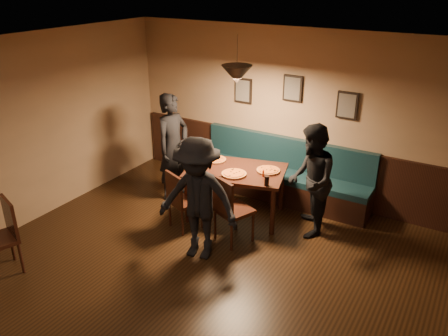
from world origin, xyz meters
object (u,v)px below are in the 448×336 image
(chair_near_right, at_px, (234,209))
(tabasco_bottle, at_px, (263,173))
(diner_front, at_px, (198,199))
(diner_left, at_px, (173,147))
(chair_near_left, at_px, (185,200))
(booth_bench, at_px, (281,171))
(soda_glass, at_px, (267,181))
(diner_right, at_px, (311,181))
(dining_table, at_px, (236,193))

(chair_near_right, height_order, tabasco_bottle, chair_near_right)
(diner_front, bearing_deg, tabasco_bottle, 63.02)
(diner_left, distance_m, tabasco_bottle, 1.69)
(diner_left, bearing_deg, tabasco_bottle, -85.27)
(chair_near_left, bearing_deg, booth_bench, 84.24)
(booth_bench, height_order, diner_front, diner_front)
(diner_left, bearing_deg, chair_near_right, -106.99)
(chair_near_right, bearing_deg, diner_left, 178.55)
(diner_left, xyz_separation_m, soda_glass, (1.86, -0.30, -0.04))
(diner_right, relative_size, diner_front, 0.98)
(booth_bench, bearing_deg, diner_left, -151.36)
(diner_front, bearing_deg, diner_left, 126.58)
(dining_table, distance_m, chair_near_left, 0.84)
(chair_near_right, xyz_separation_m, tabasco_bottle, (0.13, 0.62, 0.34))
(chair_near_left, distance_m, soda_glass, 1.26)
(dining_table, height_order, soda_glass, soda_glass)
(diner_left, xyz_separation_m, diner_front, (1.33, -1.25, -0.05))
(booth_bench, bearing_deg, soda_glass, -76.52)
(dining_table, bearing_deg, soda_glass, -36.99)
(chair_near_left, distance_m, tabasco_bottle, 1.22)
(diner_right, bearing_deg, dining_table, -106.93)
(diner_right, relative_size, soda_glass, 11.28)
(chair_near_left, height_order, tabasco_bottle, chair_near_left)
(diner_right, height_order, tabasco_bottle, diner_right)
(diner_front, bearing_deg, diner_right, 41.75)
(tabasco_bottle, bearing_deg, chair_near_right, -102.23)
(chair_near_left, distance_m, diner_right, 1.85)
(dining_table, height_order, chair_near_left, chair_near_left)
(chair_near_right, distance_m, tabasco_bottle, 0.72)
(chair_near_right, height_order, diner_front, diner_front)
(dining_table, bearing_deg, chair_near_left, -138.36)
(diner_front, bearing_deg, booth_bench, 72.93)
(diner_right, distance_m, diner_front, 1.69)
(dining_table, xyz_separation_m, chair_near_right, (0.34, -0.64, 0.11))
(diner_front, bearing_deg, chair_near_left, 128.41)
(chair_near_left, xyz_separation_m, soda_glass, (1.11, 0.44, 0.40))
(chair_near_right, height_order, diner_left, diner_left)
(diner_front, bearing_deg, chair_near_right, 58.29)
(booth_bench, height_order, soda_glass, booth_bench)
(booth_bench, xyz_separation_m, soda_glass, (0.28, -1.17, 0.37))
(dining_table, bearing_deg, diner_left, 162.98)
(booth_bench, distance_m, soda_glass, 1.25)
(chair_near_left, bearing_deg, soda_glass, 43.03)
(dining_table, bearing_deg, tabasco_bottle, -16.82)
(dining_table, relative_size, chair_near_left, 1.60)
(dining_table, height_order, chair_near_right, chair_near_right)
(booth_bench, relative_size, soda_glass, 20.37)
(tabasco_bottle, bearing_deg, chair_near_left, -143.76)
(dining_table, bearing_deg, chair_near_right, -77.09)
(dining_table, bearing_deg, diner_front, -99.56)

